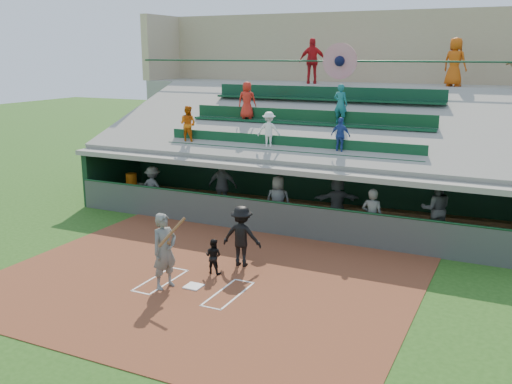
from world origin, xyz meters
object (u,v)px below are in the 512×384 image
at_px(home_plate, 194,286).
at_px(white_table, 133,193).
at_px(batter_at_plate, 165,251).
at_px(catcher, 213,256).
at_px(water_cooler, 131,179).

xyz_separation_m(home_plate, white_table, (-6.76, 6.38, 0.37)).
relative_size(batter_at_plate, catcher, 2.01).
relative_size(white_table, water_cooler, 1.91).
bearing_deg(batter_at_plate, home_plate, 26.38).
height_order(catcher, water_cooler, water_cooler).
relative_size(batter_at_plate, white_table, 2.36).
xyz_separation_m(white_table, water_cooler, (-0.05, -0.02, 0.59)).
xyz_separation_m(home_plate, water_cooler, (-6.81, 6.36, 0.96)).
distance_m(home_plate, catcher, 1.16).
relative_size(home_plate, white_table, 0.51).
bearing_deg(catcher, home_plate, 88.88).
distance_m(batter_at_plate, white_table, 9.09).
distance_m(white_table, water_cooler, 0.59).
height_order(home_plate, catcher, catcher).
bearing_deg(catcher, water_cooler, -39.31).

